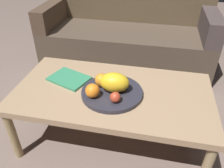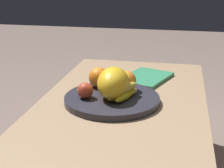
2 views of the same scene
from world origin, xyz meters
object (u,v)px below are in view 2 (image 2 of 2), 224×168
(orange_left, at_px, (99,77))
(magazine, at_px, (146,78))
(coffee_table, at_px, (122,112))
(orange_front, at_px, (126,81))
(fruit_bowl, at_px, (112,99))
(apple_front, at_px, (85,90))
(melon_large_front, at_px, (113,83))
(banana_bunch, at_px, (124,93))

(orange_left, relative_size, magazine, 0.33)
(coffee_table, relative_size, magazine, 4.87)
(orange_front, distance_m, magazine, 0.25)
(fruit_bowl, xyz_separation_m, apple_front, (0.04, -0.10, 0.04))
(fruit_bowl, relative_size, magazine, 1.48)
(orange_front, distance_m, apple_front, 0.18)
(coffee_table, distance_m, orange_front, 0.13)
(fruit_bowl, distance_m, orange_front, 0.10)
(melon_large_front, bearing_deg, apple_front, -75.88)
(coffee_table, xyz_separation_m, apple_front, (0.04, -0.13, 0.10))
(fruit_bowl, bearing_deg, orange_left, -142.00)
(melon_large_front, xyz_separation_m, banana_bunch, (0.01, 0.04, -0.03))
(apple_front, distance_m, magazine, 0.40)
(fruit_bowl, bearing_deg, coffee_table, 98.11)
(fruit_bowl, distance_m, magazine, 0.33)
(fruit_bowl, height_order, magazine, fruit_bowl)
(coffee_table, relative_size, fruit_bowl, 3.30)
(orange_front, relative_size, banana_bunch, 0.53)
(orange_front, bearing_deg, banana_bunch, 4.93)
(fruit_bowl, relative_size, banana_bunch, 2.35)
(melon_large_front, relative_size, orange_front, 2.12)
(coffee_table, distance_m, fruit_bowl, 0.07)
(orange_left, xyz_separation_m, apple_front, (0.14, -0.02, -0.01))
(coffee_table, distance_m, magazine, 0.32)
(coffee_table, bearing_deg, apple_front, -71.80)
(orange_front, height_order, orange_left, same)
(coffee_table, bearing_deg, melon_large_front, -59.46)
(melon_large_front, xyz_separation_m, orange_front, (-0.09, 0.04, -0.02))
(banana_bunch, bearing_deg, orange_front, -175.07)
(orange_front, height_order, magazine, orange_front)
(melon_large_front, bearing_deg, banana_bunch, 79.20)
(fruit_bowl, height_order, melon_large_front, melon_large_front)
(orange_left, height_order, banana_bunch, orange_left)
(coffee_table, height_order, orange_left, orange_left)
(coffee_table, relative_size, melon_large_front, 6.97)
(orange_front, distance_m, banana_bunch, 0.10)
(coffee_table, distance_m, orange_left, 0.18)
(melon_large_front, distance_m, apple_front, 0.11)
(melon_large_front, relative_size, banana_bunch, 1.11)
(coffee_table, xyz_separation_m, melon_large_front, (0.02, -0.03, 0.13))
(coffee_table, relative_size, orange_left, 14.69)
(coffee_table, height_order, melon_large_front, melon_large_front)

